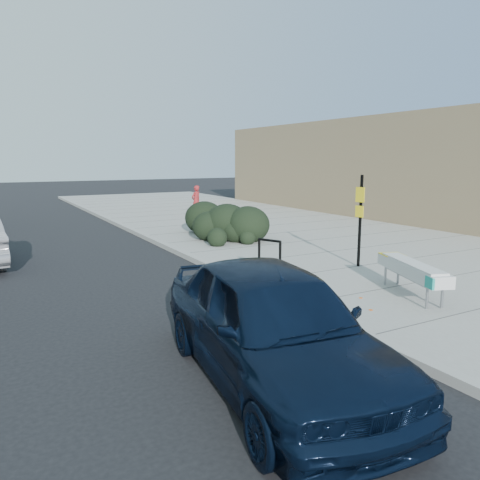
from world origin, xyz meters
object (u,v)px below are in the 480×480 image
at_px(bench, 412,270).
at_px(bike_rack, 269,255).
at_px(sedan_navy, 273,324).
at_px(pedestrian, 196,201).
at_px(sign_post, 360,215).

bearing_deg(bench, bike_rack, 145.27).
xyz_separation_m(bike_rack, sedan_navy, (-2.78, -4.42, 0.11)).
height_order(sedan_navy, pedestrian, pedestrian).
relative_size(bike_rack, sign_post, 0.39).
xyz_separation_m(sign_post, sedan_navy, (-5.65, -4.33, -0.73)).
bearing_deg(sign_post, bench, -116.64).
bearing_deg(sedan_navy, pedestrian, 76.80).
bearing_deg(sedan_navy, bench, 26.80).
height_order(sign_post, pedestrian, sign_post).
height_order(bench, sedan_navy, sedan_navy).
xyz_separation_m(bench, pedestrian, (1.65, 15.27, 0.22)).
height_order(bench, bike_rack, bike_rack).
bearing_deg(bike_rack, sign_post, -25.89).
bearing_deg(pedestrian, bench, 59.79).
relative_size(sign_post, pedestrian, 1.57).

